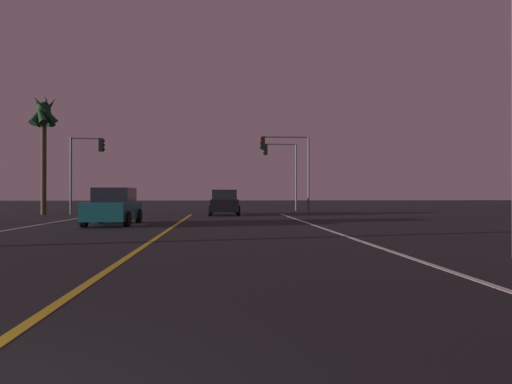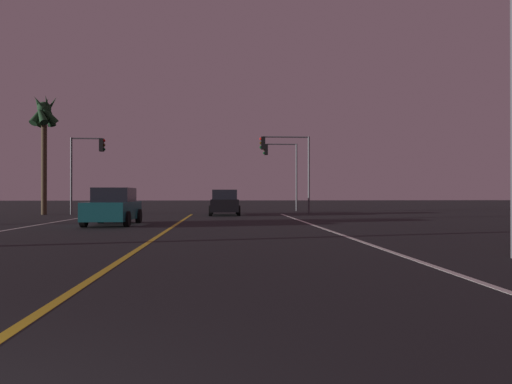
# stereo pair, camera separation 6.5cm
# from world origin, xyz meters

# --- Properties ---
(lane_edge_right) EXTENTS (0.16, 35.90, 0.01)m
(lane_edge_right) POSITION_xyz_m (6.27, 11.95, 0.00)
(lane_edge_right) COLOR silver
(lane_edge_right) RESTS_ON ground
(lane_center_divider) EXTENTS (0.16, 35.90, 0.01)m
(lane_center_divider) POSITION_xyz_m (0.00, 11.95, 0.00)
(lane_center_divider) COLOR gold
(lane_center_divider) RESTS_ON ground
(car_ahead_far) EXTENTS (2.02, 4.30, 1.70)m
(car_ahead_far) POSITION_xyz_m (2.27, 28.75, 0.82)
(car_ahead_far) COLOR black
(car_ahead_far) RESTS_ON ground
(car_oncoming) EXTENTS (2.02, 4.30, 1.70)m
(car_oncoming) POSITION_xyz_m (-2.82, 19.23, 0.82)
(car_oncoming) COLOR black
(car_oncoming) RESTS_ON ground
(traffic_light_near_right) EXTENTS (3.63, 0.36, 5.55)m
(traffic_light_near_right) POSITION_xyz_m (6.61, 30.40, 4.14)
(traffic_light_near_right) COLOR #4C4C51
(traffic_light_near_right) RESTS_ON ground
(traffic_light_near_left) EXTENTS (2.38, 0.36, 5.32)m
(traffic_light_near_left) POSITION_xyz_m (-7.23, 30.40, 3.92)
(traffic_light_near_left) COLOR #4C4C51
(traffic_light_near_left) RESTS_ON ground
(traffic_light_far_right) EXTENTS (2.89, 0.36, 5.63)m
(traffic_light_far_right) POSITION_xyz_m (6.99, 35.90, 4.16)
(traffic_light_far_right) COLOR #4C4C51
(traffic_light_far_right) RESTS_ON ground
(street_lamp_right_near) EXTENTS (1.91, 0.44, 7.35)m
(street_lamp_right_near) POSITION_xyz_m (8.13, 7.61, 4.70)
(street_lamp_right_near) COLOR #4C4C51
(street_lamp_right_near) RESTS_ON ground
(palm_tree_left_far) EXTENTS (2.12, 2.09, 8.25)m
(palm_tree_left_far) POSITION_xyz_m (-10.06, 30.20, 6.52)
(palm_tree_left_far) COLOR #473826
(palm_tree_left_far) RESTS_ON ground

